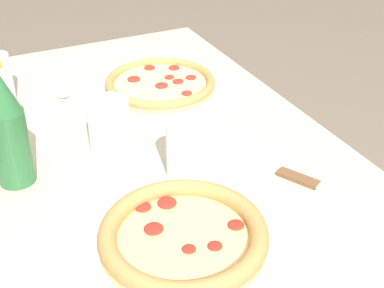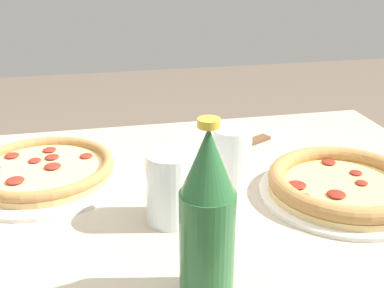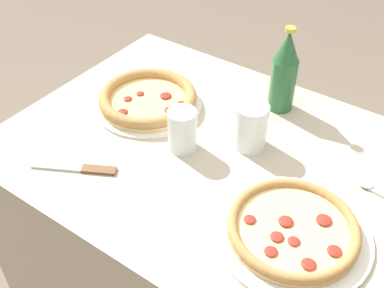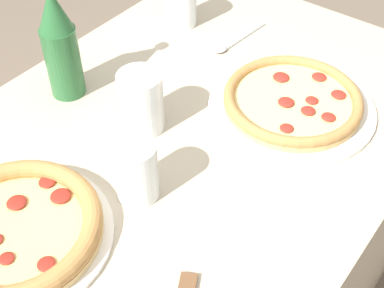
{
  "view_description": "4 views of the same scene",
  "coord_description": "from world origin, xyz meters",
  "px_view_note": "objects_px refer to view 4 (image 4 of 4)",
  "views": [
    {
      "loc": [
        -0.92,
        0.32,
        1.36
      ],
      "look_at": [
        -0.1,
        -0.07,
        0.78
      ],
      "focal_mm": 50.0,
      "sensor_mm": 36.0,
      "label": 1
    },
    {
      "loc": [
        0.1,
        0.76,
        1.18
      ],
      "look_at": [
        -0.08,
        -0.07,
        0.82
      ],
      "focal_mm": 45.0,
      "sensor_mm": 36.0,
      "label": 2
    },
    {
      "loc": [
        0.41,
        -0.78,
        1.55
      ],
      "look_at": [
        -0.09,
        -0.07,
        0.82
      ],
      "focal_mm": 45.0,
      "sensor_mm": 36.0,
      "label": 3
    },
    {
      "loc": [
        -0.56,
        -0.47,
        1.45
      ],
      "look_at": [
        -0.05,
        -0.07,
        0.82
      ],
      "focal_mm": 50.0,
      "sensor_mm": 36.0,
      "label": 4
    }
  ],
  "objects_px": {
    "glass_orange_juice": "(141,104)",
    "glass_iced_tea": "(136,172)",
    "spoon": "(234,41)",
    "pizza_veggie": "(15,229)",
    "glass_water": "(181,2)",
    "pizza_margherita": "(292,101)",
    "beer_bottle": "(60,44)"
  },
  "relations": [
    {
      "from": "glass_water",
      "to": "pizza_veggie",
      "type": "bearing_deg",
      "value": -164.12
    },
    {
      "from": "glass_orange_juice",
      "to": "spoon",
      "type": "height_order",
      "value": "glass_orange_juice"
    },
    {
      "from": "pizza_margherita",
      "to": "spoon",
      "type": "distance_m",
      "value": 0.26
    },
    {
      "from": "pizza_margherita",
      "to": "glass_water",
      "type": "bearing_deg",
      "value": 72.77
    },
    {
      "from": "pizza_veggie",
      "to": "spoon",
      "type": "relative_size",
      "value": 1.73
    },
    {
      "from": "glass_orange_juice",
      "to": "beer_bottle",
      "type": "distance_m",
      "value": 0.2
    },
    {
      "from": "spoon",
      "to": "glass_orange_juice",
      "type": "bearing_deg",
      "value": -176.19
    },
    {
      "from": "pizza_margherita",
      "to": "beer_bottle",
      "type": "xyz_separation_m",
      "value": [
        -0.23,
        0.39,
        0.1
      ]
    },
    {
      "from": "pizza_veggie",
      "to": "pizza_margherita",
      "type": "bearing_deg",
      "value": -19.02
    },
    {
      "from": "glass_orange_juice",
      "to": "pizza_margherita",
      "type": "bearing_deg",
      "value": -42.47
    },
    {
      "from": "glass_iced_tea",
      "to": "beer_bottle",
      "type": "height_order",
      "value": "beer_bottle"
    },
    {
      "from": "pizza_margherita",
      "to": "glass_orange_juice",
      "type": "relative_size",
      "value": 2.75
    },
    {
      "from": "beer_bottle",
      "to": "pizza_margherita",
      "type": "bearing_deg",
      "value": -59.43
    },
    {
      "from": "glass_water",
      "to": "spoon",
      "type": "xyz_separation_m",
      "value": [
        0.01,
        -0.15,
        -0.05
      ]
    },
    {
      "from": "glass_orange_juice",
      "to": "glass_iced_tea",
      "type": "height_order",
      "value": "glass_orange_juice"
    },
    {
      "from": "glass_orange_juice",
      "to": "glass_iced_tea",
      "type": "xyz_separation_m",
      "value": [
        -0.13,
        -0.11,
        -0.0
      ]
    },
    {
      "from": "glass_water",
      "to": "glass_iced_tea",
      "type": "distance_m",
      "value": 0.54
    },
    {
      "from": "beer_bottle",
      "to": "spoon",
      "type": "distance_m",
      "value": 0.41
    },
    {
      "from": "glass_water",
      "to": "beer_bottle",
      "type": "distance_m",
      "value": 0.35
    },
    {
      "from": "pizza_margherita",
      "to": "pizza_veggie",
      "type": "distance_m",
      "value": 0.57
    },
    {
      "from": "glass_orange_juice",
      "to": "beer_bottle",
      "type": "xyz_separation_m",
      "value": [
        -0.01,
        0.19,
        0.06
      ]
    },
    {
      "from": "glass_iced_tea",
      "to": "spoon",
      "type": "height_order",
      "value": "glass_iced_tea"
    },
    {
      "from": "pizza_veggie",
      "to": "glass_orange_juice",
      "type": "relative_size",
      "value": 2.52
    },
    {
      "from": "pizza_veggie",
      "to": "beer_bottle",
      "type": "relative_size",
      "value": 1.25
    },
    {
      "from": "pizza_veggie",
      "to": "glass_water",
      "type": "relative_size",
      "value": 2.54
    },
    {
      "from": "glass_iced_tea",
      "to": "spoon",
      "type": "xyz_separation_m",
      "value": [
        0.48,
        0.13,
        -0.05
      ]
    },
    {
      "from": "pizza_margherita",
      "to": "glass_water",
      "type": "distance_m",
      "value": 0.39
    },
    {
      "from": "pizza_veggie",
      "to": "spoon",
      "type": "distance_m",
      "value": 0.67
    },
    {
      "from": "pizza_margherita",
      "to": "beer_bottle",
      "type": "height_order",
      "value": "beer_bottle"
    },
    {
      "from": "pizza_veggie",
      "to": "beer_bottle",
      "type": "bearing_deg",
      "value": 34.27
    },
    {
      "from": "glass_orange_juice",
      "to": "spoon",
      "type": "bearing_deg",
      "value": 3.81
    },
    {
      "from": "glass_orange_juice",
      "to": "beer_bottle",
      "type": "bearing_deg",
      "value": 93.68
    }
  ]
}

